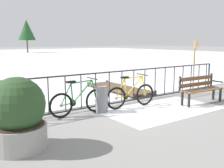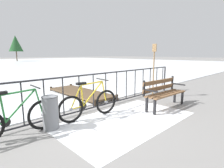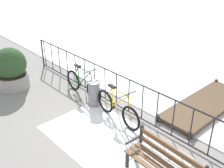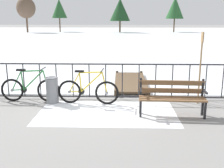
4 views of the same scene
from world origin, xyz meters
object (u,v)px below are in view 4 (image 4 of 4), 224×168
oar_upright (201,63)px  trash_bin (52,90)px  bicycle_near_railing (30,89)px  park_bench (172,95)px  bicycle_second (88,91)px

oar_upright → trash_bin: bearing=-179.2°
bicycle_near_railing → park_bench: size_ratio=1.06×
park_bench → trash_bin: park_bench is taller
bicycle_near_railing → trash_bin: size_ratio=2.34×
park_bench → trash_bin: bearing=164.2°
park_bench → oar_upright: (0.91, 0.95, 0.63)m
oar_upright → bicycle_second: bearing=-177.9°
bicycle_near_railing → park_bench: bearing=-14.6°
bicycle_second → oar_upright: 3.17m
bicycle_second → oar_upright: size_ratio=0.86×
bicycle_near_railing → oar_upright: (4.74, -0.04, 0.77)m
trash_bin → oar_upright: bearing=0.8°
bicycle_second → trash_bin: bicycle_second is taller
park_bench → trash_bin: 3.30m
bicycle_second → oar_upright: oar_upright is taller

